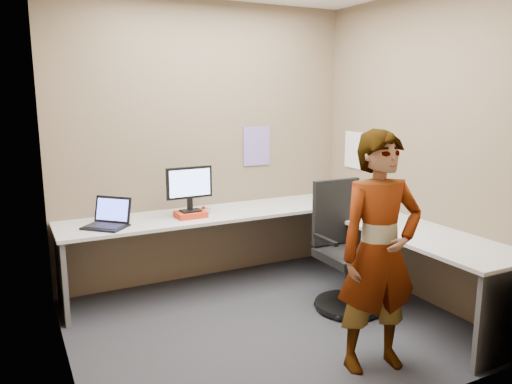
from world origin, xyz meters
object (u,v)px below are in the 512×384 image
monitor (189,185)px  office_chair (345,258)px  person (379,253)px  desk (291,236)px

monitor → office_chair: (1.08, -0.89, -0.58)m
office_chair → person: (-0.39, -0.87, 0.36)m
monitor → person: (0.69, -1.77, -0.22)m
desk → person: 1.25m
desk → office_chair: office_chair is taller
monitor → office_chair: 1.52m
office_chair → desk: bearing=132.2°
monitor → person: 1.91m
desk → monitor: monitor is taller
desk → monitor: 1.02m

